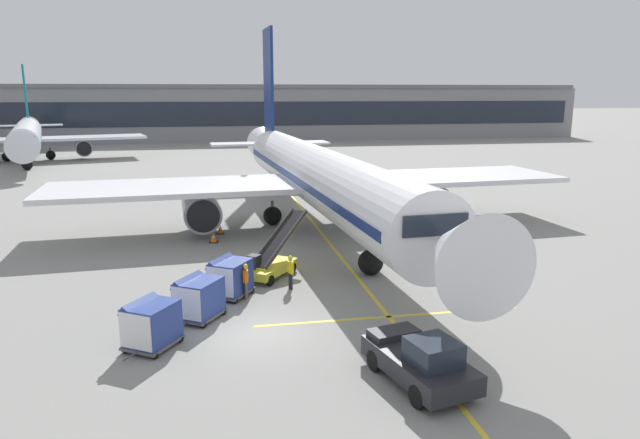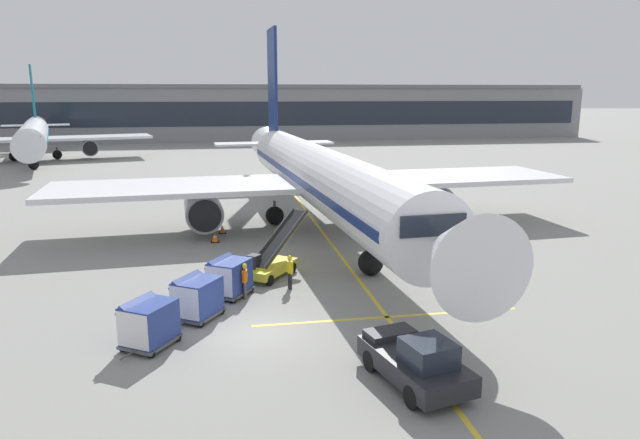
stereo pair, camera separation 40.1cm
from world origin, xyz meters
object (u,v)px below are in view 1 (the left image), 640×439
Objects in this scene: parked_airplane at (315,175)px; safety_cone_wingtip at (204,227)px; safety_cone_nose_mark at (220,229)px; safety_cone_engine_keepout at (213,238)px; baggage_cart_third at (151,323)px; baggage_cart_lead at (230,277)px; pushback_tug at (421,361)px; ground_crew_by_loader at (246,279)px; belt_loader at (271,260)px; ground_crew_by_carts at (290,270)px; ground_crew_marshaller at (221,281)px; baggage_cart_second at (198,297)px; distant_airplane at (27,136)px.

parked_airplane is 73.85× the size of safety_cone_wingtip.
safety_cone_engine_keepout is at bearing -101.67° from safety_cone_nose_mark.
baggage_cart_lead is at bearing 58.68° from baggage_cart_third.
pushback_tug is at bearing -58.56° from baggage_cart_lead.
safety_cone_engine_keepout is at bearing 97.38° from ground_crew_by_loader.
pushback_tug is 7.27× the size of safety_cone_wingtip.
safety_cone_wingtip is at bearing 95.55° from baggage_cart_lead.
belt_loader is 2.84× the size of ground_crew_by_carts.
ground_crew_marshaller is at bearing -162.09° from ground_crew_by_carts.
baggage_cart_second is 69.12m from distant_airplane.
parked_airplane is 17.80× the size of baggage_cart_third.
safety_cone_nose_mark is (-2.53, 10.17, -0.59)m from belt_loader.
baggage_cart_third is at bearing -95.54° from safety_cone_wingtip.
baggage_cart_lead is 6.13m from baggage_cart_third.
ground_crew_marshaller is 11.23m from safety_cone_engine_keepout.
belt_loader is at bearing -76.06° from safety_cone_nose_mark.
baggage_cart_second is (-3.77, -5.45, 0.12)m from belt_loader.
belt_loader is 2.84× the size of ground_crew_marshaller.
baggage_cart_lead reaches higher than pushback_tug.
baggage_cart_second reaches higher than safety_cone_engine_keepout.
distant_airplane is (-26.19, 61.85, 2.58)m from baggage_cart_lead.
ground_crew_by_loader is at bearing -82.62° from safety_cone_engine_keepout.
parked_airplane is 9.78× the size of belt_loader.
ground_crew_marshaller is 67.61m from distant_airplane.
safety_cone_wingtip is at bearing 89.64° from baggage_cart_second.
safety_cone_wingtip is 54.18m from distant_airplane.
pushback_tug is (7.47, -7.22, -0.17)m from baggage_cart_second.
baggage_cart_lead is 0.07× the size of distant_airplane.
distant_airplane is (-32.21, 71.71, 2.75)m from pushback_tug.
pushback_tug is at bearing -55.21° from ground_crew_marshaller.
belt_loader is 3.68m from ground_crew_by_loader.
parked_airplane is 14.47m from ground_crew_by_carts.
ground_crew_by_carts is 2.74× the size of safety_cone_engine_keepout.
distant_airplane is at bearing 108.92° from baggage_cart_third.
safety_cone_wingtip is (1.85, 19.04, -0.68)m from baggage_cart_third.
safety_cone_wingtip is (-1.34, 13.81, -0.68)m from baggage_cart_lead.
pushback_tug is (3.71, -12.67, -0.06)m from belt_loader.
ground_crew_by_loader is at bearing 4.63° from ground_crew_marshaller.
ground_crew_by_loader is (0.74, -0.51, -0.00)m from baggage_cart_lead.
ground_crew_by_carts is 3.61m from ground_crew_marshaller.
pushback_tug is at bearing -74.74° from safety_cone_nose_mark.
pushback_tug is at bearing -71.82° from safety_cone_engine_keepout.
belt_loader is 2.41m from ground_crew_by_carts.
baggage_cart_second is 3.13m from baggage_cart_third.
ground_crew_marshaller is 2.66× the size of safety_cone_wingtip.
pushback_tug is 11.27m from ground_crew_marshaller.
safety_cone_nose_mark is (1.14, -0.82, -0.03)m from safety_cone_wingtip.
baggage_cart_second is 13.28m from safety_cone_engine_keepout.
pushback_tug is 0.11× the size of distant_airplane.
safety_cone_nose_mark is at bearing 103.94° from belt_loader.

